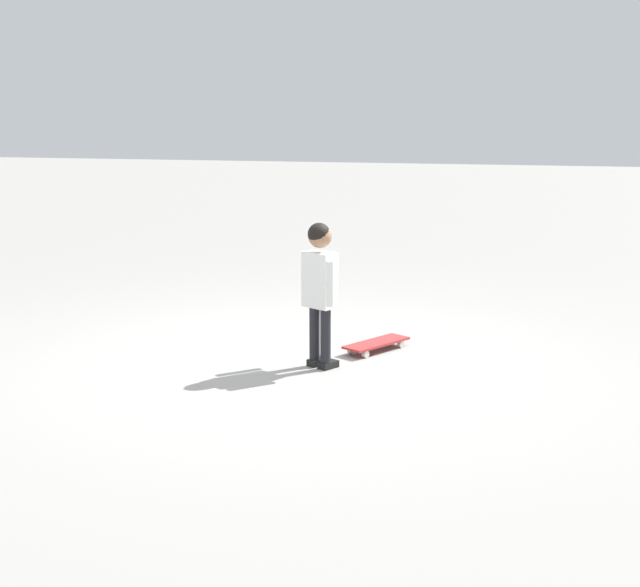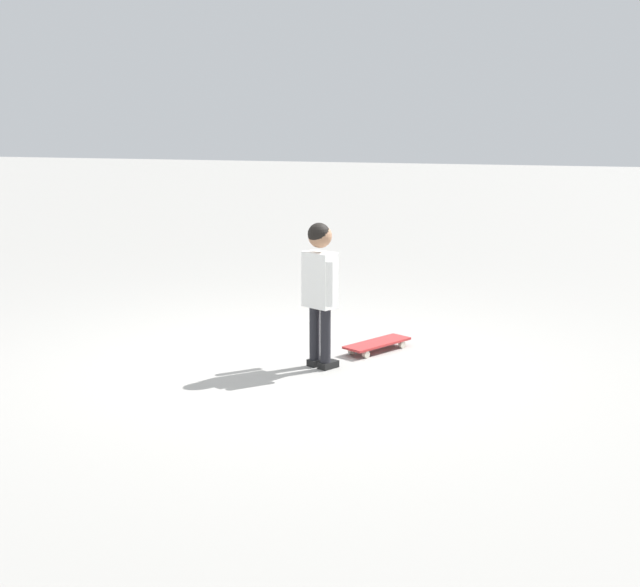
# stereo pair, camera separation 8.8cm
# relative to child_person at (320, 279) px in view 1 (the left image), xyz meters

# --- Properties ---
(ground_plane) EXTENTS (50.00, 50.00, 0.00)m
(ground_plane) POSITION_rel_child_person_xyz_m (-0.04, -0.25, -0.66)
(ground_plane) COLOR gray
(child_person) EXTENTS (0.35, 0.28, 1.06)m
(child_person) POSITION_rel_child_person_xyz_m (0.00, 0.00, 0.00)
(child_person) COLOR black
(child_person) RESTS_ON ground
(skateboard) EXTENTS (0.61, 0.46, 0.07)m
(skateboard) POSITION_rel_child_person_xyz_m (-0.55, 0.31, -0.60)
(skateboard) COLOR #B22D2D
(skateboard) RESTS_ON ground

